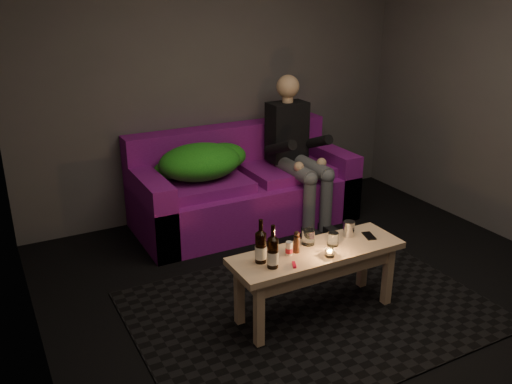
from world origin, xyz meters
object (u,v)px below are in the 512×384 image
(sofa, at_px, (242,190))
(beer_bottle_a, at_px, (261,247))
(coffee_table, at_px, (317,262))
(steel_cup, at_px, (349,229))
(person, at_px, (296,148))
(beer_bottle_b, at_px, (273,252))

(sofa, xyz_separation_m, beer_bottle_a, (-0.70, -1.67, 0.29))
(coffee_table, bearing_deg, steel_cup, 13.99)
(sofa, height_order, coffee_table, sofa)
(beer_bottle_a, bearing_deg, person, 51.45)
(sofa, bearing_deg, coffee_table, -99.35)
(coffee_table, bearing_deg, beer_bottle_b, -170.06)
(person, distance_m, beer_bottle_a, 1.92)
(beer_bottle_b, bearing_deg, coffee_table, 9.94)
(sofa, xyz_separation_m, beer_bottle_b, (-0.67, -1.77, 0.28))
(sofa, xyz_separation_m, person, (0.49, -0.17, 0.40))
(sofa, distance_m, beer_bottle_b, 1.91)
(beer_bottle_a, bearing_deg, sofa, 67.25)
(beer_bottle_a, height_order, steel_cup, beer_bottle_a)
(person, bearing_deg, coffee_table, -116.87)
(sofa, distance_m, beer_bottle_a, 1.83)
(coffee_table, height_order, beer_bottle_b, beer_bottle_b)
(sofa, relative_size, beer_bottle_b, 7.17)
(beer_bottle_b, relative_size, steel_cup, 2.62)
(sofa, height_order, beer_bottle_a, sofa)
(sofa, xyz_separation_m, steel_cup, (0.04, -1.62, 0.23))
(sofa, distance_m, steel_cup, 1.63)
(sofa, bearing_deg, steel_cup, -88.57)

